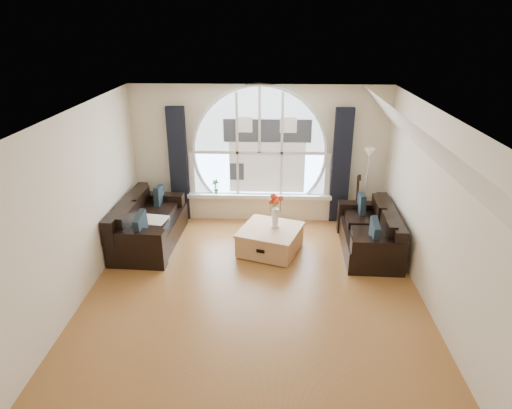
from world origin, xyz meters
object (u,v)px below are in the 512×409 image
object	(u,v)px
potted_plant	(216,186)
floor_lamp	(366,189)
coffee_chest	(270,239)
vase_flowers	(275,207)
guitar	(356,198)
sofa_right	(369,230)
sofa_left	(149,223)

from	to	relation	value
potted_plant	floor_lamp	bearing A→B (deg)	-5.90
coffee_chest	vase_flowers	xyz separation A→B (m)	(0.08, 0.07, 0.59)
vase_flowers	guitar	size ratio (longest dim) A/B	0.66
guitar	coffee_chest	bearing A→B (deg)	-142.65
guitar	potted_plant	bearing A→B (deg)	178.23
coffee_chest	floor_lamp	distance (m)	2.19
sofa_right	guitar	world-z (taller)	guitar
potted_plant	coffee_chest	bearing A→B (deg)	-51.06
sofa_left	guitar	size ratio (longest dim) A/B	1.79
sofa_right	coffee_chest	xyz separation A→B (m)	(-1.73, -0.09, -0.16)
sofa_left	coffee_chest	world-z (taller)	sofa_left
sofa_left	guitar	world-z (taller)	guitar
guitar	potted_plant	size ratio (longest dim) A/B	3.63
sofa_right	coffee_chest	size ratio (longest dim) A/B	1.78
floor_lamp	potted_plant	distance (m)	2.96
coffee_chest	potted_plant	bearing A→B (deg)	148.12
floor_lamp	vase_flowers	bearing A→B (deg)	-149.94
coffee_chest	guitar	bearing A→B (deg)	56.01
coffee_chest	sofa_right	bearing A→B (deg)	22.10
floor_lamp	guitar	distance (m)	0.35
sofa_left	vase_flowers	bearing A→B (deg)	-1.00
coffee_chest	potted_plant	xyz separation A→B (m)	(-1.12, 1.38, 0.45)
sofa_right	coffee_chest	bearing A→B (deg)	-174.96
sofa_left	potted_plant	size ratio (longest dim) A/B	6.51
coffee_chest	sofa_left	bearing A→B (deg)	-166.53
vase_flowers	potted_plant	distance (m)	1.78
coffee_chest	guitar	distance (m)	2.14
coffee_chest	guitar	xyz separation A→B (m)	(1.70, 1.27, 0.29)
vase_flowers	coffee_chest	bearing A→B (deg)	-138.78
sofa_right	sofa_left	bearing A→B (deg)	-179.79
guitar	sofa_left	bearing A→B (deg)	-164.36
coffee_chest	vase_flowers	size ratio (longest dim) A/B	1.41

